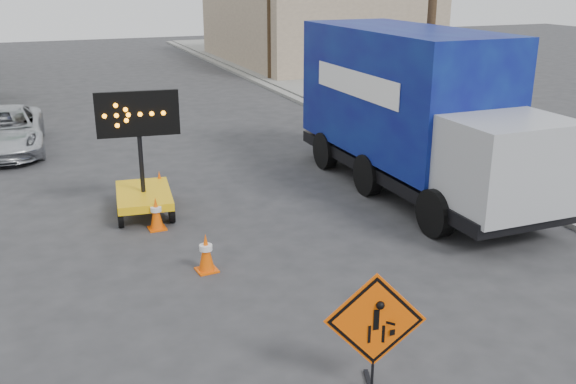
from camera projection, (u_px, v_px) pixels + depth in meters
ground at (332, 370)px, 8.86m from camera, size 100.00×100.00×0.00m
curb_right at (332, 115)px, 24.55m from camera, size 0.40×60.00×0.12m
sidewalk_right at (385, 110)px, 25.36m from camera, size 4.00×60.00×0.15m
building_right_far at (312, 24)px, 39.05m from camera, size 10.00×14.00×4.60m
construction_sign at (374, 332)px, 8.09m from camera, size 1.24×0.89×1.73m
arrow_board at (143, 187)px, 14.43m from camera, size 1.78×2.10×2.82m
pickup_truck at (5, 131)px, 19.53m from camera, size 2.34×4.84×1.33m
box_truck at (413, 120)px, 15.73m from camera, size 2.69×8.32×3.95m
cone_a at (206, 252)px, 11.71m from camera, size 0.40×0.40×0.74m
cone_b at (156, 213)px, 13.64m from camera, size 0.37×0.37×0.72m
cone_c at (160, 185)px, 15.45m from camera, size 0.45×0.45×0.72m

